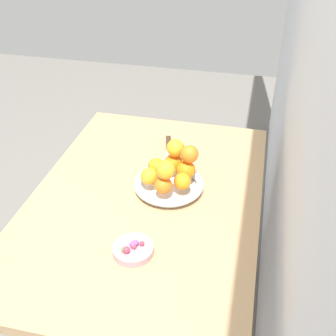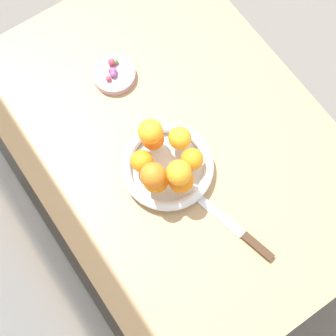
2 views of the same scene
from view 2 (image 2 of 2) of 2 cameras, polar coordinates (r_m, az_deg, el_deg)
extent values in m
plane|color=slate|center=(2.06, 0.58, -4.90)|extent=(6.00, 6.00, 0.00)
cube|color=tan|center=(1.38, 0.87, 2.94)|extent=(1.10, 0.76, 0.04)
cylinder|color=tan|center=(1.98, 0.22, 14.42)|extent=(0.05, 0.05, 0.70)
cylinder|color=tan|center=(1.88, -16.14, 4.69)|extent=(0.05, 0.05, 0.70)
cylinder|color=silver|center=(1.32, -0.08, -0.08)|extent=(0.19, 0.19, 0.01)
torus|color=silver|center=(1.30, -0.08, 0.22)|extent=(0.24, 0.24, 0.03)
cylinder|color=#B28C99|center=(1.44, -5.99, 10.24)|extent=(0.12, 0.12, 0.02)
sphere|color=orange|center=(1.24, -1.36, -1.34)|extent=(0.06, 0.06, 0.06)
sphere|color=orange|center=(1.24, 1.47, -1.39)|extent=(0.06, 0.06, 0.06)
sphere|color=orange|center=(1.27, 2.68, 0.96)|extent=(0.06, 0.06, 0.06)
sphere|color=orange|center=(1.29, 1.31, 3.35)|extent=(0.06, 0.06, 0.06)
sphere|color=orange|center=(1.29, -1.68, 3.24)|extent=(0.06, 0.06, 0.06)
sphere|color=orange|center=(1.26, -2.91, 0.76)|extent=(0.06, 0.06, 0.06)
sphere|color=orange|center=(1.23, -1.96, 4.05)|extent=(0.06, 0.06, 0.06)
sphere|color=orange|center=(1.18, 1.21, -0.51)|extent=(0.06, 0.06, 0.06)
sphere|color=orange|center=(1.18, -1.69, -0.79)|extent=(0.06, 0.06, 0.06)
sphere|color=#8C4C99|center=(1.42, -6.07, 10.65)|extent=(0.02, 0.02, 0.02)
sphere|color=#C6384C|center=(1.44, -6.25, 11.58)|extent=(0.02, 0.02, 0.02)
sphere|color=#4C9947|center=(1.44, -5.85, 11.66)|extent=(0.02, 0.02, 0.02)
sphere|color=#C6384C|center=(1.42, -6.61, 9.80)|extent=(0.01, 0.01, 0.01)
sphere|color=#C6384C|center=(1.43, -6.33, 10.66)|extent=(0.01, 0.01, 0.01)
sphere|color=#8C4C99|center=(1.42, -6.09, 10.29)|extent=(0.02, 0.02, 0.02)
cube|color=#3F2819|center=(1.29, 9.83, -8.62)|extent=(0.09, 0.04, 0.01)
cube|color=silver|center=(1.30, 5.35, -4.97)|extent=(0.17, 0.06, 0.01)
camera|label=1|loc=(1.53, -47.72, 42.07)|focal=45.00mm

